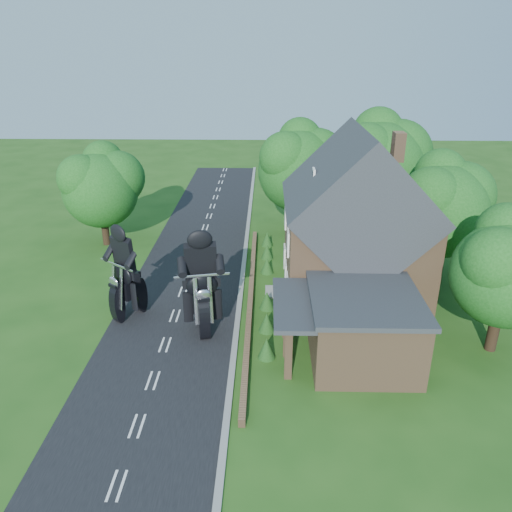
{
  "coord_description": "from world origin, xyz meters",
  "views": [
    {
      "loc": [
        5.25,
        -21.95,
        14.49
      ],
      "look_at": [
        4.63,
        5.36,
        2.8
      ],
      "focal_mm": 35.0,
      "sensor_mm": 36.0,
      "label": 1
    }
  ],
  "objects_px": {
    "annex": "(360,326)",
    "motorcycle_follow": "(129,303)",
    "garden_wall": "(251,297)",
    "house": "(355,229)",
    "motorcycle_lead": "(203,317)"
  },
  "relations": [
    {
      "from": "garden_wall",
      "to": "motorcycle_follow",
      "type": "bearing_deg",
      "value": -162.85
    },
    {
      "from": "house",
      "to": "annex",
      "type": "bearing_deg",
      "value": -95.24
    },
    {
      "from": "annex",
      "to": "motorcycle_lead",
      "type": "relative_size",
      "value": 3.69
    },
    {
      "from": "garden_wall",
      "to": "motorcycle_lead",
      "type": "height_order",
      "value": "motorcycle_lead"
    },
    {
      "from": "garden_wall",
      "to": "house",
      "type": "height_order",
      "value": "house"
    },
    {
      "from": "house",
      "to": "motorcycle_follow",
      "type": "xyz_separation_m",
      "value": [
        -13.05,
        -3.12,
        -3.49
      ]
    },
    {
      "from": "motorcycle_lead",
      "to": "motorcycle_follow",
      "type": "distance_m",
      "value": 4.66
    },
    {
      "from": "house",
      "to": "motorcycle_lead",
      "type": "height_order",
      "value": "house"
    },
    {
      "from": "annex",
      "to": "motorcycle_lead",
      "type": "distance_m",
      "value": 8.35
    },
    {
      "from": "garden_wall",
      "to": "house",
      "type": "bearing_deg",
      "value": 9.17
    },
    {
      "from": "house",
      "to": "motorcycle_follow",
      "type": "bearing_deg",
      "value": -166.57
    },
    {
      "from": "house",
      "to": "motorcycle_lead",
      "type": "relative_size",
      "value": 5.35
    },
    {
      "from": "annex",
      "to": "motorcycle_follow",
      "type": "xyz_separation_m",
      "value": [
        -12.42,
        3.68,
        -0.92
      ]
    },
    {
      "from": "garden_wall",
      "to": "annex",
      "type": "height_order",
      "value": "annex"
    },
    {
      "from": "house",
      "to": "motorcycle_lead",
      "type": "distance_m",
      "value": 10.37
    }
  ]
}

